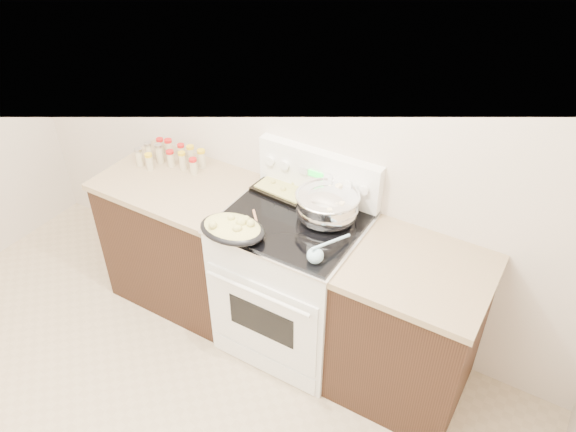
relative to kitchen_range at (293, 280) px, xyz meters
The scene contains 9 objects.
counter_left 0.83m from the kitchen_range, behind, with size 0.93×0.67×0.92m.
counter_right 0.73m from the kitchen_range, ahead, with size 0.73×0.67×0.92m.
kitchen_range is the anchor object (origin of this frame).
mixing_bowl 0.57m from the kitchen_range, 33.52° to the left, with size 0.45×0.45×0.21m.
roasting_pan 0.61m from the kitchen_range, 125.32° to the right, with size 0.39×0.29×0.11m.
baking_sheet 0.55m from the kitchen_range, 118.12° to the left, with size 0.47×0.34×0.06m.
wooden_spoon 0.54m from the kitchen_range, 132.79° to the right, with size 0.19×0.20×0.04m.
blue_ladle 0.60m from the kitchen_range, 40.25° to the right, with size 0.12×0.28×0.11m.
spice_jars 1.11m from the kitchen_range, behind, with size 0.40×0.24×0.13m.
Camera 1 is at (1.58, -0.70, 2.80)m, focal length 35.00 mm.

